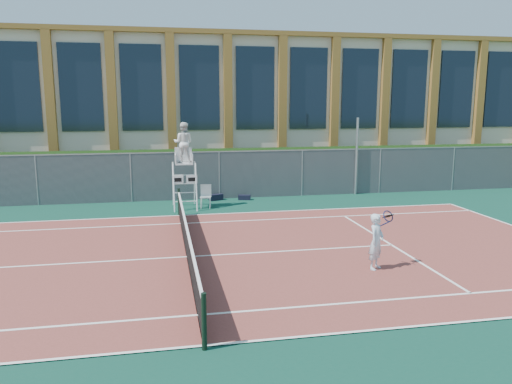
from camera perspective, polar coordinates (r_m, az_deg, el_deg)
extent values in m
plane|color=#233814|center=(14.79, -7.85, -7.45)|extent=(120.00, 120.00, 0.00)
cube|color=#0D3B2D|center=(15.74, -8.06, -6.34)|extent=(36.00, 20.00, 0.01)
cube|color=brown|center=(14.78, -7.86, -7.38)|extent=(23.77, 10.97, 0.02)
cylinder|color=black|center=(9.36, -5.95, -14.55)|extent=(0.10, 0.10, 1.10)
cylinder|color=black|center=(20.08, -8.79, -1.15)|extent=(0.10, 0.10, 1.10)
cube|color=black|center=(14.65, -7.90, -5.74)|extent=(0.03, 11.00, 0.86)
cube|color=white|center=(14.54, -7.94, -4.01)|extent=(0.06, 11.20, 0.07)
cube|color=black|center=(24.32, -9.24, 2.14)|extent=(40.00, 1.40, 2.20)
cube|color=beige|center=(32.09, -9.85, 9.24)|extent=(44.00, 10.00, 8.00)
cube|color=brown|center=(32.29, -10.09, 16.53)|extent=(45.00, 10.60, 0.25)
cylinder|color=#9EA0A5|center=(24.77, 11.42, 4.01)|extent=(0.12, 0.12, 3.74)
cylinder|color=white|center=(20.87, -9.37, 0.42)|extent=(0.06, 0.55, 2.01)
cylinder|color=white|center=(20.91, -6.83, 0.51)|extent=(0.06, 0.55, 2.01)
cylinder|color=white|center=(21.88, -9.45, 0.87)|extent=(0.06, 0.55, 2.01)
cylinder|color=white|center=(21.92, -7.03, 0.95)|extent=(0.06, 0.55, 2.01)
cube|color=white|center=(21.26, -8.23, 3.23)|extent=(0.72, 0.62, 0.06)
cube|color=white|center=(21.50, -8.30, 4.28)|extent=(0.72, 0.05, 0.62)
cube|color=white|center=(20.92, -8.92, 1.39)|extent=(0.45, 0.03, 0.35)
cube|color=white|center=(20.95, -7.35, 1.44)|extent=(0.45, 0.03, 0.35)
imported|color=white|center=(21.22, -8.30, 5.61)|extent=(0.95, 0.82, 1.70)
cube|color=silver|center=(21.36, -5.77, -0.56)|extent=(0.53, 0.53, 0.04)
cube|color=silver|center=(21.51, -5.74, 0.23)|extent=(0.46, 0.12, 0.49)
cylinder|color=silver|center=(21.24, -6.30, -1.32)|extent=(0.03, 0.03, 0.46)
cylinder|color=silver|center=(21.21, -5.30, -1.32)|extent=(0.03, 0.03, 0.46)
cylinder|color=silver|center=(21.60, -6.21, -1.12)|extent=(0.03, 0.03, 0.46)
cylinder|color=silver|center=(21.57, -5.23, -1.12)|extent=(0.03, 0.03, 0.46)
cube|color=black|center=(23.07, -4.60, -0.60)|extent=(0.70, 0.48, 0.28)
cube|color=black|center=(23.09, -1.34, -0.62)|extent=(0.61, 0.37, 0.23)
imported|color=silver|center=(13.80, 13.59, -5.53)|extent=(0.65, 0.64, 1.52)
torus|color=#111B42|center=(13.99, 14.86, -2.68)|extent=(0.38, 0.30, 0.30)
sphere|color=#CCE533|center=(14.20, 14.90, -2.70)|extent=(0.07, 0.07, 0.07)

